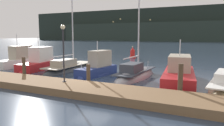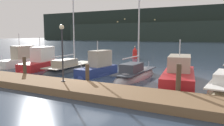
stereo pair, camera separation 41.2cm
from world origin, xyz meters
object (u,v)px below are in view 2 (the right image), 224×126
(channel_buoy, at_px, (135,54))
(motorboat_berth_1, at_px, (20,63))
(motorboat_berth_6, at_px, (179,78))
(sailboat_berth_5, at_px, (135,76))
(sailboat_berth_3, at_px, (71,69))
(motorboat_berth_2, at_px, (41,65))
(dock_lamppost, at_px, (62,44))
(motorboat_berth_4, at_px, (98,71))

(channel_buoy, bearing_deg, motorboat_berth_1, -120.19)
(motorboat_berth_6, bearing_deg, sailboat_berth_5, 174.30)
(sailboat_berth_5, bearing_deg, sailboat_berth_3, 175.27)
(motorboat_berth_1, relative_size, motorboat_berth_6, 0.74)
(motorboat_berth_2, xyz_separation_m, dock_lamppost, (7.65, -5.56, 2.53))
(sailboat_berth_5, xyz_separation_m, motorboat_berth_6, (3.59, -0.36, 0.26))
(sailboat_berth_3, distance_m, motorboat_berth_6, 10.88)
(sailboat_berth_5, relative_size, channel_buoy, 4.99)
(sailboat_berth_3, distance_m, dock_lamppost, 8.11)
(sailboat_berth_5, bearing_deg, motorboat_berth_6, -5.70)
(motorboat_berth_1, relative_size, motorboat_berth_2, 0.95)
(motorboat_berth_1, xyz_separation_m, motorboat_berth_6, (17.85, -0.72, -0.03))
(motorboat_berth_6, bearing_deg, dock_lamppost, -141.01)
(motorboat_berth_1, height_order, motorboat_berth_4, motorboat_berth_1)
(motorboat_berth_2, distance_m, dock_lamppost, 9.79)
(sailboat_berth_5, bearing_deg, motorboat_berth_2, -179.47)
(motorboat_berth_1, relative_size, dock_lamppost, 1.49)
(motorboat_berth_6, bearing_deg, motorboat_berth_1, 177.69)
(motorboat_berth_6, bearing_deg, motorboat_berth_2, 178.95)
(motorboat_berth_2, height_order, motorboat_berth_4, motorboat_berth_2)
(motorboat_berth_1, relative_size, channel_buoy, 2.99)
(motorboat_berth_1, distance_m, motorboat_berth_2, 3.68)
(motorboat_berth_4, bearing_deg, motorboat_berth_1, 175.54)
(sailboat_berth_3, bearing_deg, channel_buoy, 84.33)
(motorboat_berth_2, height_order, sailboat_berth_5, sailboat_berth_5)
(motorboat_berth_1, distance_m, sailboat_berth_5, 14.26)
(motorboat_berth_4, distance_m, motorboat_berth_6, 6.97)
(motorboat_berth_4, relative_size, dock_lamppost, 1.32)
(motorboat_berth_1, xyz_separation_m, sailboat_berth_5, (14.26, -0.36, -0.29))
(sailboat_berth_3, bearing_deg, motorboat_berth_6, -5.05)
(sailboat_berth_5, bearing_deg, channel_buoy, 111.40)
(sailboat_berth_3, relative_size, channel_buoy, 5.11)
(motorboat_berth_2, bearing_deg, motorboat_berth_6, -1.05)
(motorboat_berth_2, bearing_deg, sailboat_berth_3, 11.70)
(motorboat_berth_6, xyz_separation_m, dock_lamppost, (-6.55, -5.30, 2.61))
(motorboat_berth_1, relative_size, sailboat_berth_3, 0.59)
(sailboat_berth_3, bearing_deg, motorboat_berth_1, -178.06)
(motorboat_berth_1, height_order, sailboat_berth_5, sailboat_berth_5)
(motorboat_berth_6, bearing_deg, channel_buoy, 121.75)
(motorboat_berth_1, xyz_separation_m, motorboat_berth_4, (10.88, -0.85, -0.02))
(motorboat_berth_4, xyz_separation_m, channel_buoy, (-2.44, 15.34, 0.30))
(motorboat_berth_6, relative_size, channel_buoy, 4.06)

